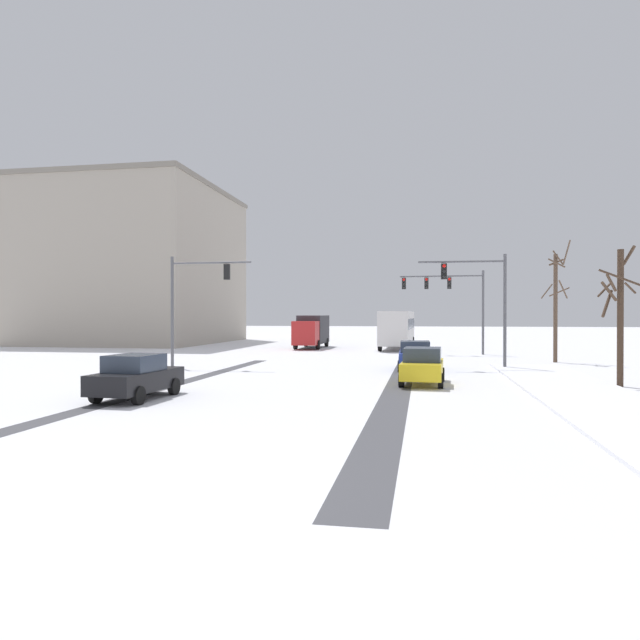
% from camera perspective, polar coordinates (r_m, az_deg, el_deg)
% --- Properties ---
extents(ground_plane, '(300.00, 300.00, 0.00)m').
position_cam_1_polar(ground_plane, '(11.10, -17.77, -15.38)').
color(ground_plane, white).
extents(wheel_track_left_lane, '(1.10, 28.97, 0.01)m').
position_cam_1_polar(wheel_track_left_lane, '(22.82, 7.60, -7.16)').
color(wheel_track_left_lane, '#4C4C51').
rests_on(wheel_track_left_lane, ground).
extents(wheel_track_right_lane, '(0.82, 28.97, 0.01)m').
position_cam_1_polar(wheel_track_right_lane, '(25.19, -15.12, -6.45)').
color(wheel_track_right_lane, '#4C4C51').
rests_on(wheel_track_right_lane, ground).
extents(sidewalk_kerb_right, '(4.00, 28.97, 0.12)m').
position_cam_1_polar(sidewalk_kerb_right, '(22.30, 25.84, -7.23)').
color(sidewalk_kerb_right, white).
rests_on(sidewalk_kerb_right, ground).
extents(traffic_signal_near_left, '(4.95, 0.38, 6.50)m').
position_cam_1_polar(traffic_signal_near_left, '(34.46, -12.52, 2.66)').
color(traffic_signal_near_left, '#56565B').
rests_on(traffic_signal_near_left, ground).
extents(traffic_signal_far_right, '(6.47, 0.42, 6.50)m').
position_cam_1_polar(traffic_signal_far_right, '(45.85, 12.71, 2.67)').
color(traffic_signal_far_right, '#56565B').
rests_on(traffic_signal_far_right, ground).
extents(traffic_signal_near_right, '(4.94, 0.51, 6.50)m').
position_cam_1_polar(traffic_signal_near_right, '(33.88, 15.75, 2.69)').
color(traffic_signal_near_right, '#56565B').
rests_on(traffic_signal_near_right, ground).
extents(car_blue_lead, '(1.91, 4.14, 1.62)m').
position_cam_1_polar(car_blue_lead, '(32.02, 9.42, -3.51)').
color(car_blue_lead, '#233899').
rests_on(car_blue_lead, ground).
extents(car_yellow_cab_second, '(2.00, 4.18, 1.62)m').
position_cam_1_polar(car_yellow_cab_second, '(25.59, 10.16, -4.50)').
color(car_yellow_cab_second, yellow).
rests_on(car_yellow_cab_second, ground).
extents(car_black_third, '(1.99, 4.18, 1.62)m').
position_cam_1_polar(car_black_third, '(21.84, -17.79, -5.37)').
color(car_black_third, black).
rests_on(car_black_third, ground).
extents(bus_oncoming, '(2.93, 11.07, 3.38)m').
position_cam_1_polar(bus_oncoming, '(52.41, 7.71, -0.68)').
color(bus_oncoming, silver).
rests_on(bus_oncoming, ground).
extents(box_truck_delivery, '(2.31, 7.40, 3.02)m').
position_cam_1_polar(box_truck_delivery, '(53.21, -0.84, -1.04)').
color(box_truck_delivery, red).
rests_on(box_truck_delivery, ground).
extents(bare_tree_sidewalk_mid, '(1.67, 2.02, 5.97)m').
position_cam_1_polar(bare_tree_sidewalk_mid, '(27.43, 27.59, 0.80)').
color(bare_tree_sidewalk_mid, '#423023').
rests_on(bare_tree_sidewalk_mid, ground).
extents(bare_tree_sidewalk_far, '(1.83, 1.71, 7.81)m').
position_cam_1_polar(bare_tree_sidewalk_far, '(39.94, 22.41, 1.62)').
color(bare_tree_sidewalk_far, brown).
rests_on(bare_tree_sidewalk_far, ground).
extents(office_building_far_left_block, '(19.00, 21.44, 17.05)m').
position_cam_1_polar(office_building_far_left_block, '(67.50, -17.72, 5.12)').
color(office_building_far_left_block, '#A89E8E').
rests_on(office_building_far_left_block, ground).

